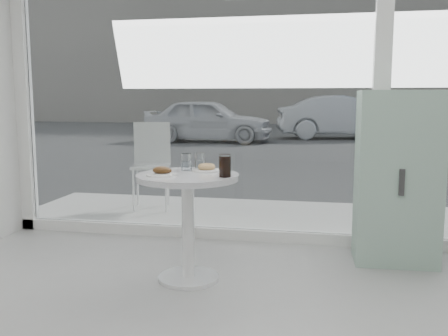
% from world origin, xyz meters
% --- Properties ---
extents(storefront, '(5.00, 0.14, 3.00)m').
position_xyz_m(storefront, '(0.07, 3.00, 1.71)').
color(storefront, white).
rests_on(storefront, ground).
extents(main_table, '(0.72, 0.72, 0.77)m').
position_xyz_m(main_table, '(-0.50, 1.90, 0.55)').
color(main_table, white).
rests_on(main_table, ground).
extents(patio_deck, '(5.60, 1.60, 0.05)m').
position_xyz_m(patio_deck, '(0.00, 3.80, 0.03)').
color(patio_deck, silver).
rests_on(patio_deck, ground).
extents(street, '(40.00, 24.00, 0.00)m').
position_xyz_m(street, '(0.00, 16.00, -0.00)').
color(street, '#3D3D3D').
rests_on(street, ground).
extents(far_building, '(40.00, 2.00, 8.00)m').
position_xyz_m(far_building, '(0.00, 25.00, 4.00)').
color(far_building, gray).
rests_on(far_building, ground).
extents(mint_cabinet, '(0.64, 0.45, 1.36)m').
position_xyz_m(mint_cabinet, '(1.01, 2.61, 0.68)').
color(mint_cabinet, '#8BB19C').
rests_on(mint_cabinet, ground).
extents(patio_chair, '(0.51, 0.51, 0.97)m').
position_xyz_m(patio_chair, '(-1.49, 3.97, 0.60)').
color(patio_chair, white).
rests_on(patio_chair, patio_deck).
extents(car_white, '(3.82, 1.59, 1.29)m').
position_xyz_m(car_white, '(-2.92, 13.11, 0.65)').
color(car_white, silver).
rests_on(car_white, street).
extents(car_silver, '(4.37, 2.12, 1.38)m').
position_xyz_m(car_silver, '(1.07, 15.07, 0.69)').
color(car_silver, '#ABAEB3').
rests_on(car_silver, street).
extents(plate_fritter, '(0.21, 0.21, 0.07)m').
position_xyz_m(plate_fritter, '(-0.65, 1.80, 0.80)').
color(plate_fritter, white).
rests_on(plate_fritter, main_table).
extents(plate_donut, '(0.22, 0.22, 0.05)m').
position_xyz_m(plate_donut, '(-0.40, 2.07, 0.79)').
color(plate_donut, white).
rests_on(plate_donut, main_table).
extents(water_tumbler_a, '(0.08, 0.08, 0.12)m').
position_xyz_m(water_tumbler_a, '(-0.56, 2.08, 0.83)').
color(water_tumbler_a, white).
rests_on(water_tumbler_a, main_table).
extents(water_tumbler_b, '(0.08, 0.08, 0.13)m').
position_xyz_m(water_tumbler_b, '(-0.46, 2.12, 0.83)').
color(water_tumbler_b, white).
rests_on(water_tumbler_b, main_table).
extents(cola_glass, '(0.08, 0.08, 0.15)m').
position_xyz_m(cola_glass, '(-0.22, 1.83, 0.84)').
color(cola_glass, white).
rests_on(cola_glass, main_table).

